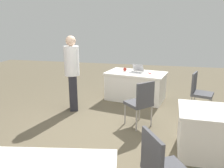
{
  "coord_description": "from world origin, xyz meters",
  "views": [
    {
      "loc": [
        -1.07,
        3.87,
        2.05
      ],
      "look_at": [
        -0.17,
        -0.21,
        0.9
      ],
      "focal_mm": 36.36,
      "sensor_mm": 36.0,
      "label": 1
    }
  ],
  "objects_px": {
    "yarn_ball": "(125,69)",
    "person_attendee_standing": "(72,70)",
    "chair_tucked_right": "(141,101)",
    "chair_near_front": "(199,91)",
    "laptop_silver": "(136,71)",
    "scissors_red": "(150,73)",
    "table_foreground": "(136,86)",
    "chair_tucked_left": "(162,168)"
  },
  "relations": [
    {
      "from": "table_foreground",
      "to": "scissors_red",
      "type": "xyz_separation_m",
      "value": [
        -0.36,
        0.05,
        0.38
      ]
    },
    {
      "from": "person_attendee_standing",
      "to": "yarn_ball",
      "type": "distance_m",
      "value": 1.6
    },
    {
      "from": "laptop_silver",
      "to": "chair_tucked_left",
      "type": "bearing_deg",
      "value": 121.92
    },
    {
      "from": "chair_tucked_left",
      "to": "yarn_ball",
      "type": "xyz_separation_m",
      "value": [
        1.03,
        -3.87,
        0.24
      ]
    },
    {
      "from": "table_foreground",
      "to": "person_attendee_standing",
      "type": "bearing_deg",
      "value": 38.36
    },
    {
      "from": "table_foreground",
      "to": "chair_near_front",
      "type": "relative_size",
      "value": 1.79
    },
    {
      "from": "table_foreground",
      "to": "chair_near_front",
      "type": "xyz_separation_m",
      "value": [
        -1.52,
        0.64,
        0.16
      ]
    },
    {
      "from": "chair_tucked_right",
      "to": "person_attendee_standing",
      "type": "height_order",
      "value": "person_attendee_standing"
    },
    {
      "from": "chair_tucked_right",
      "to": "table_foreground",
      "type": "bearing_deg",
      "value": 55.28
    },
    {
      "from": "person_attendee_standing",
      "to": "yarn_ball",
      "type": "xyz_separation_m",
      "value": [
        -1.04,
        -1.2,
        -0.19
      ]
    },
    {
      "from": "laptop_silver",
      "to": "person_attendee_standing",
      "type": "bearing_deg",
      "value": 58.83
    },
    {
      "from": "chair_tucked_left",
      "to": "laptop_silver",
      "type": "distance_m",
      "value": 3.8
    },
    {
      "from": "chair_tucked_right",
      "to": "scissors_red",
      "type": "xyz_separation_m",
      "value": [
        -0.07,
        -1.6,
        0.21
      ]
    },
    {
      "from": "yarn_ball",
      "to": "scissors_red",
      "type": "height_order",
      "value": "yarn_ball"
    },
    {
      "from": "laptop_silver",
      "to": "table_foreground",
      "type": "bearing_deg",
      "value": -45.72
    },
    {
      "from": "laptop_silver",
      "to": "scissors_red",
      "type": "height_order",
      "value": "laptop_silver"
    },
    {
      "from": "person_attendee_standing",
      "to": "table_foreground",
      "type": "bearing_deg",
      "value": 102.63
    },
    {
      "from": "chair_tucked_right",
      "to": "yarn_ball",
      "type": "height_order",
      "value": "chair_tucked_right"
    },
    {
      "from": "laptop_silver",
      "to": "yarn_ball",
      "type": "bearing_deg",
      "value": -2.2
    },
    {
      "from": "yarn_ball",
      "to": "chair_tucked_right",
      "type": "bearing_deg",
      "value": 109.04
    },
    {
      "from": "chair_tucked_left",
      "to": "chair_tucked_right",
      "type": "bearing_deg",
      "value": 160.98
    },
    {
      "from": "chair_near_front",
      "to": "scissors_red",
      "type": "distance_m",
      "value": 1.32
    },
    {
      "from": "chair_tucked_right",
      "to": "person_attendee_standing",
      "type": "distance_m",
      "value": 1.81
    },
    {
      "from": "table_foreground",
      "to": "chair_tucked_right",
      "type": "relative_size",
      "value": 1.78
    },
    {
      "from": "table_foreground",
      "to": "person_attendee_standing",
      "type": "distance_m",
      "value": 1.84
    },
    {
      "from": "chair_tucked_right",
      "to": "yarn_ball",
      "type": "xyz_separation_m",
      "value": [
        0.61,
        -1.77,
        0.25
      ]
    },
    {
      "from": "chair_near_front",
      "to": "chair_tucked_right",
      "type": "xyz_separation_m",
      "value": [
        1.23,
        1.01,
        0.01
      ]
    },
    {
      "from": "chair_tucked_right",
      "to": "chair_tucked_left",
      "type": "bearing_deg",
      "value": -123.42
    },
    {
      "from": "yarn_ball",
      "to": "person_attendee_standing",
      "type": "bearing_deg",
      "value": 48.97
    },
    {
      "from": "laptop_silver",
      "to": "chair_near_front",
      "type": "bearing_deg",
      "value": 178.98
    },
    {
      "from": "table_foreground",
      "to": "chair_tucked_right",
      "type": "distance_m",
      "value": 1.68
    },
    {
      "from": "chair_tucked_left",
      "to": "chair_tucked_right",
      "type": "xyz_separation_m",
      "value": [
        0.42,
        -2.1,
        -0.02
      ]
    },
    {
      "from": "table_foreground",
      "to": "person_attendee_standing",
      "type": "height_order",
      "value": "person_attendee_standing"
    },
    {
      "from": "person_attendee_standing",
      "to": "scissors_red",
      "type": "xyz_separation_m",
      "value": [
        -1.73,
        -1.02,
        -0.23
      ]
    },
    {
      "from": "chair_near_front",
      "to": "yarn_ball",
      "type": "bearing_deg",
      "value": -94.56
    },
    {
      "from": "chair_near_front",
      "to": "chair_tucked_left",
      "type": "height_order",
      "value": "chair_tucked_left"
    },
    {
      "from": "chair_near_front",
      "to": "laptop_silver",
      "type": "relative_size",
      "value": 2.35
    },
    {
      "from": "person_attendee_standing",
      "to": "yarn_ball",
      "type": "bearing_deg",
      "value": 113.24
    },
    {
      "from": "chair_tucked_left",
      "to": "scissors_red",
      "type": "relative_size",
      "value": 5.37
    },
    {
      "from": "person_attendee_standing",
      "to": "scissors_red",
      "type": "height_order",
      "value": "person_attendee_standing"
    },
    {
      "from": "table_foreground",
      "to": "person_attendee_standing",
      "type": "xyz_separation_m",
      "value": [
        1.36,
        1.08,
        0.61
      ]
    },
    {
      "from": "chair_tucked_right",
      "to": "person_attendee_standing",
      "type": "bearing_deg",
      "value": 116.21
    }
  ]
}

